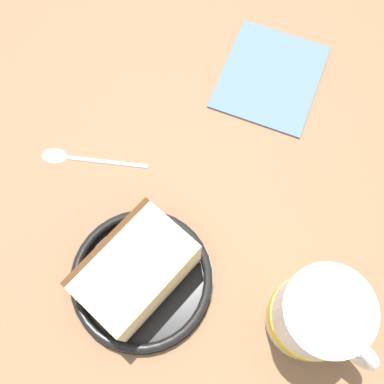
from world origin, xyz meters
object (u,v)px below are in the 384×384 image
at_px(tea_mug, 316,317).
at_px(folded_napkin, 271,76).
at_px(cake_slice, 136,271).
at_px(teaspoon, 72,157).
at_px(small_plate, 142,279).

relative_size(tea_mug, folded_napkin, 0.74).
relative_size(cake_slice, folded_napkin, 0.96).
xyz_separation_m(teaspoon, folded_napkin, (0.13, -0.23, -0.00)).
bearing_deg(tea_mug, cake_slice, 80.38).
height_order(small_plate, cake_slice, cake_slice).
bearing_deg(cake_slice, folded_napkin, -26.75).
xyz_separation_m(small_plate, teaspoon, (0.14, 0.10, -0.01)).
bearing_deg(teaspoon, tea_mug, -120.99).
bearing_deg(cake_slice, small_plate, -127.46).
xyz_separation_m(tea_mug, teaspoon, (0.16, 0.27, -0.04)).
distance_m(cake_slice, folded_napkin, 0.30).
xyz_separation_m(small_plate, cake_slice, (0.00, 0.00, 0.03)).
distance_m(cake_slice, teaspoon, 0.17).
height_order(small_plate, folded_napkin, small_plate).
relative_size(tea_mug, teaspoon, 0.81).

